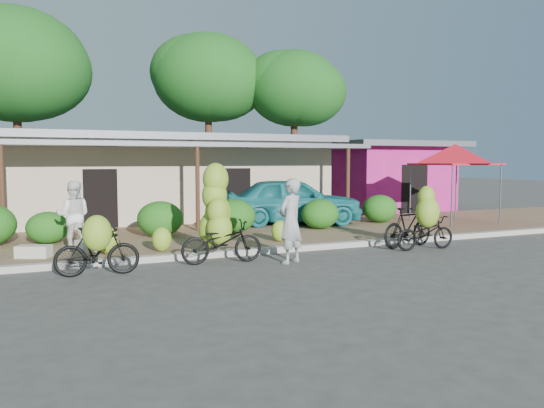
{
  "coord_description": "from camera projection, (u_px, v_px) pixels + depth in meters",
  "views": [
    {
      "loc": [
        -4.56,
        -10.4,
        2.38
      ],
      "look_at": [
        1.15,
        2.75,
        1.2
      ],
      "focal_mm": 35.0,
      "sensor_mm": 36.0,
      "label": 1
    }
  ],
  "objects": [
    {
      "name": "ground",
      "position": [
        274.0,
        270.0,
        11.52
      ],
      "size": [
        100.0,
        100.0,
        0.0
      ],
      "primitive_type": "plane",
      "color": "#413F3D",
      "rests_on": "ground"
    },
    {
      "name": "sidewalk",
      "position": [
        208.0,
        237.0,
        16.08
      ],
      "size": [
        60.0,
        6.0,
        0.12
      ],
      "primitive_type": "cube",
      "color": "#8F784D",
      "rests_on": "ground"
    },
    {
      "name": "curb",
      "position": [
        242.0,
        252.0,
        13.34
      ],
      "size": [
        60.0,
        0.25,
        0.15
      ],
      "primitive_type": "cube",
      "color": "#A8A399",
      "rests_on": "ground"
    },
    {
      "name": "shop_main",
      "position": [
        165.0,
        177.0,
        21.37
      ],
      "size": [
        13.0,
        8.5,
        3.35
      ],
      "color": "beige",
      "rests_on": "ground"
    },
    {
      "name": "shop_pink",
      "position": [
        381.0,
        175.0,
        25.59
      ],
      "size": [
        6.0,
        6.0,
        3.25
      ],
      "color": "#D6217A",
      "rests_on": "ground"
    },
    {
      "name": "tree_far_center",
      "position": [
        10.0,
        63.0,
        23.44
      ],
      "size": [
        6.33,
        6.3,
        9.12
      ],
      "color": "#482B1D",
      "rests_on": "ground"
    },
    {
      "name": "tree_center_right",
      "position": [
        204.0,
        76.0,
        27.47
      ],
      "size": [
        5.76,
        5.69,
        8.92
      ],
      "color": "#482B1D",
      "rests_on": "ground"
    },
    {
      "name": "tree_near_right",
      "position": [
        290.0,
        87.0,
        27.27
      ],
      "size": [
        4.99,
        4.85,
        8.02
      ],
      "color": "#482B1D",
      "rests_on": "ground"
    },
    {
      "name": "hedge_1",
      "position": [
        48.0,
        228.0,
        14.4
      ],
      "size": [
        1.12,
        1.01,
        0.87
      ],
      "primitive_type": "ellipsoid",
      "color": "#155C16",
      "rests_on": "sidewalk"
    },
    {
      "name": "hedge_2",
      "position": [
        160.0,
        219.0,
        15.74
      ],
      "size": [
        1.36,
        1.22,
        1.06
      ],
      "primitive_type": "ellipsoid",
      "color": "#155C16",
      "rests_on": "sidewalk"
    },
    {
      "name": "hedge_3",
      "position": [
        234.0,
        216.0,
        16.48
      ],
      "size": [
        1.36,
        1.22,
        1.06
      ],
      "primitive_type": "ellipsoid",
      "color": "#155C16",
      "rests_on": "sidewalk"
    },
    {
      "name": "hedge_4",
      "position": [
        320.0,
        214.0,
        17.55
      ],
      "size": [
        1.26,
        1.14,
        0.99
      ],
      "primitive_type": "ellipsoid",
      "color": "#155C16",
      "rests_on": "sidewalk"
    },
    {
      "name": "hedge_5",
      "position": [
        380.0,
        209.0,
        19.37
      ],
      "size": [
        1.3,
        1.17,
        1.01
      ],
      "primitive_type": "ellipsoid",
      "color": "#155C16",
      "rests_on": "sidewalk"
    },
    {
      "name": "red_canopy",
      "position": [
        455.0,
        154.0,
        19.19
      ],
      "size": [
        3.5,
        3.5,
        2.86
      ],
      "color": "#59595E",
      "rests_on": "sidewalk"
    },
    {
      "name": "bike_left",
      "position": [
        97.0,
        248.0,
        10.81
      ],
      "size": [
        1.73,
        1.19,
        1.33
      ],
      "rotation": [
        0.0,
        0.0,
        1.5
      ],
      "color": "black",
      "rests_on": "ground"
    },
    {
      "name": "bike_center",
      "position": [
        219.0,
        225.0,
        12.47
      ],
      "size": [
        1.94,
        1.27,
        2.32
      ],
      "rotation": [
        0.0,
        0.0,
        1.5
      ],
      "color": "black",
      "rests_on": "ground"
    },
    {
      "name": "bike_right",
      "position": [
        413.0,
        222.0,
        14.35
      ],
      "size": [
        1.91,
        1.35,
        1.71
      ],
      "rotation": [
        0.0,
        0.0,
        1.76
      ],
      "color": "black",
      "rests_on": "ground"
    },
    {
      "name": "bike_far_right",
      "position": [
        425.0,
        233.0,
        14.11
      ],
      "size": [
        1.77,
        0.69,
        0.92
      ],
      "rotation": [
        0.0,
        0.0,
        1.52
      ],
      "color": "black",
      "rests_on": "ground"
    },
    {
      "name": "loose_banana_a",
      "position": [
        107.0,
        240.0,
        12.88
      ],
      "size": [
        0.53,
        0.45,
        0.66
      ],
      "primitive_type": "ellipsoid",
      "color": "#93AA2A",
      "rests_on": "sidewalk"
    },
    {
      "name": "loose_banana_b",
      "position": [
        162.0,
        239.0,
        13.16
      ],
      "size": [
        0.49,
        0.42,
        0.61
      ],
      "primitive_type": "ellipsoid",
      "color": "#93AA2A",
      "rests_on": "sidewalk"
    },
    {
      "name": "loose_banana_c",
      "position": [
        280.0,
        231.0,
        14.82
      ],
      "size": [
        0.47,
        0.4,
        0.59
      ],
      "primitive_type": "ellipsoid",
      "color": "#93AA2A",
      "rests_on": "sidewalk"
    },
    {
      "name": "sack_near",
      "position": [
        94.0,
        245.0,
        13.29
      ],
      "size": [
        0.94,
        0.75,
        0.3
      ],
      "primitive_type": "cube",
      "rotation": [
        0.0,
        0.0,
        0.48
      ],
      "color": "beige",
      "rests_on": "sidewalk"
    },
    {
      "name": "sack_far",
      "position": [
        34.0,
        251.0,
        12.37
      ],
      "size": [
        0.84,
        0.66,
        0.28
      ],
      "primitive_type": "cube",
      "rotation": [
        0.0,
        0.0,
        -0.43
      ],
      "color": "beige",
      "rests_on": "sidewalk"
    },
    {
      "name": "vendor",
      "position": [
        291.0,
        221.0,
        12.26
      ],
      "size": [
        0.86,
        0.76,
        1.97
      ],
      "primitive_type": "imported",
      "rotation": [
        0.0,
        0.0,
        3.64
      ],
      "color": "#979797",
      "rests_on": "ground"
    },
    {
      "name": "bystander",
      "position": [
        73.0,
        216.0,
        13.32
      ],
      "size": [
        0.96,
        0.81,
        1.75
      ],
      "primitive_type": "imported",
      "rotation": [
        0.0,
        0.0,
        2.96
      ],
      "color": "white",
      "rests_on": "sidewalk"
    },
    {
      "name": "teal_van",
      "position": [
        293.0,
        201.0,
        18.85
      ],
      "size": [
        5.24,
        3.19,
        1.67
      ],
      "primitive_type": "imported",
      "rotation": [
        0.0,
        0.0,
        1.3
      ],
      "color": "#1C787E",
      "rests_on": "sidewalk"
    }
  ]
}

